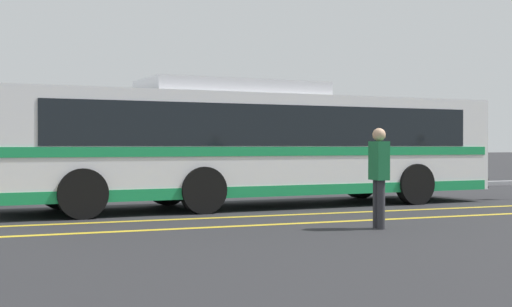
{
  "coord_description": "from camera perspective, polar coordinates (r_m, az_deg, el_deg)",
  "views": [
    {
      "loc": [
        -5.69,
        -15.79,
        1.44
      ],
      "look_at": [
        0.69,
        -0.16,
        1.26
      ],
      "focal_mm": 50.0,
      "sensor_mm": 36.0,
      "label": 1
    }
  ],
  "objects": [
    {
      "name": "transit_bus",
      "position": [
        16.87,
        -0.05,
        0.83
      ],
      "size": [
        12.49,
        3.21,
        2.93
      ],
      "rotation": [
        0.0,
        0.0,
        -1.51
      ],
      "color": "silver",
      "rests_on": "ground_plane"
    },
    {
      "name": "curb_strip",
      "position": [
        21.76,
        -5.12,
        -2.98
      ],
      "size": [
        40.07,
        0.36,
        0.15
      ],
      "primitive_type": "cube",
      "color": "#99999E",
      "rests_on": "ground_plane"
    },
    {
      "name": "lane_strip_0",
      "position": [
        14.94,
        3.2,
        -4.9
      ],
      "size": [
        32.07,
        0.2,
        0.01
      ],
      "primitive_type": "cube",
      "rotation": [
        0.0,
        0.0,
        1.57
      ],
      "color": "gold",
      "rests_on": "ground_plane"
    },
    {
      "name": "ground_plane",
      "position": [
        16.84,
        -2.39,
        -4.28
      ],
      "size": [
        220.0,
        220.0,
        0.0
      ],
      "primitive_type": "plane",
      "color": "#262628"
    },
    {
      "name": "lane_strip_1",
      "position": [
        13.57,
        6.0,
        -5.46
      ],
      "size": [
        32.07,
        0.2,
        0.01
      ],
      "primitive_type": "cube",
      "rotation": [
        0.0,
        0.0,
        1.57
      ],
      "color": "gold",
      "rests_on": "ground_plane"
    },
    {
      "name": "pedestrian_1",
      "position": [
        12.52,
        9.81,
        -1.41
      ],
      "size": [
        0.27,
        0.44,
        1.75
      ],
      "rotation": [
        0.0,
        0.0,
        1.44
      ],
      "color": "#2D2D33",
      "rests_on": "ground_plane"
    }
  ]
}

